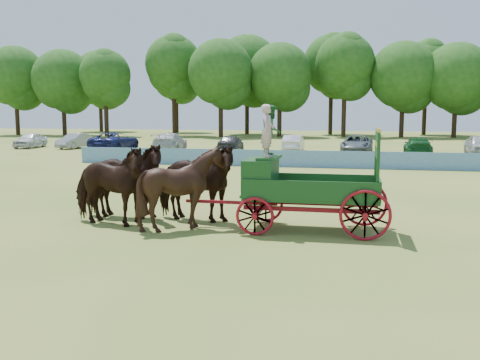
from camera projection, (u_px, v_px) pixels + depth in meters
name	position (u px, v px, depth m)	size (l,w,h in m)	color
ground	(214.00, 229.00, 15.80)	(160.00, 160.00, 0.00)	olive
horse_lead_left	(108.00, 185.00, 16.16)	(1.33, 2.91, 2.46)	black
horse_lead_right	(123.00, 181.00, 17.23)	(1.33, 2.91, 2.46)	black
horse_wheel_left	(184.00, 188.00, 15.66)	(1.99, 2.23, 2.46)	black
horse_wheel_right	(195.00, 183.00, 16.73)	(1.33, 2.91, 2.46)	black
farm_dray	(287.00, 176.00, 15.55)	(6.00, 2.00, 3.65)	maroon
sponsor_banner	(272.00, 158.00, 33.40)	(26.00, 0.08, 1.05)	#2065AD
parked_cars	(343.00, 144.00, 44.02)	(57.51, 7.46, 1.62)	silver
treeline	(303.00, 71.00, 73.82)	(91.35, 23.64, 14.67)	#382314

